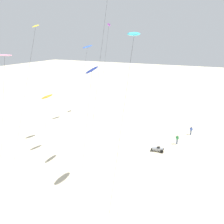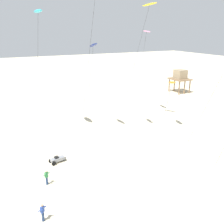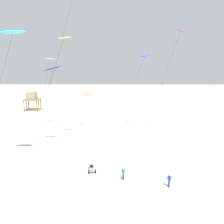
{
  "view_description": "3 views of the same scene",
  "coord_description": "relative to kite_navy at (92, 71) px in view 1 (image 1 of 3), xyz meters",
  "views": [
    {
      "loc": [
        -31.79,
        -4.05,
        17.37
      ],
      "look_at": [
        0.1,
        11.62,
        6.14
      ],
      "focal_mm": 37.53,
      "sensor_mm": 36.0,
      "label": 1
    },
    {
      "loc": [
        29.94,
        -2.18,
        15.48
      ],
      "look_at": [
        0.2,
        12.58,
        4.8
      ],
      "focal_mm": 41.32,
      "sensor_mm": 36.0,
      "label": 2
    },
    {
      "loc": [
        4.92,
        -21.28,
        13.9
      ],
      "look_at": [
        4.56,
        9.1,
        7.04
      ],
      "focal_mm": 33.54,
      "sensor_mm": 36.0,
      "label": 3
    }
  ],
  "objects": [
    {
      "name": "kite_flyer_nearest",
      "position": [
        10.97,
        -10.02,
        -12.32
      ],
      "size": [
        0.7,
        0.71,
        1.67
      ],
      "color": "navy",
      "rests_on": "ground"
    },
    {
      "name": "kite_blue",
      "position": [
        15.99,
        10.56,
        2.27
      ],
      "size": [
        7.87,
        1.4,
        16.12
      ],
      "color": "blue",
      "rests_on": "ground"
    },
    {
      "name": "kite_yellow",
      "position": [
        -0.0,
        9.19,
        5.44
      ],
      "size": [
        8.69,
        1.59,
        19.4
      ],
      "color": "yellow",
      "rests_on": "ground"
    },
    {
      "name": "kite_orange",
      "position": [
        3.78,
        11.5,
        -5.6
      ],
      "size": [
        2.92,
        1.37,
        8.01
      ],
      "color": "orange",
      "rests_on": "ground"
    },
    {
      "name": "kite_purple",
      "position": [
        22.18,
        8.75,
        6.41
      ],
      "size": [
        7.21,
        1.1,
        20.55
      ],
      "color": "purple",
      "rests_on": "ground"
    },
    {
      "name": "kite_flyer_middle",
      "position": [
        16.21,
        -11.54,
        -12.32
      ],
      "size": [
        0.73,
        0.73,
        1.67
      ],
      "color": "navy",
      "rests_on": "ground"
    },
    {
      "name": "kite_navy",
      "position": [
        0.0,
        0.0,
        0.0
      ],
      "size": [
        5.12,
        0.83,
        13.79
      ],
      "color": "navy",
      "rests_on": "ground"
    },
    {
      "name": "kite_cyan",
      "position": [
        -2.51,
        -6.81,
        4.5
      ],
      "size": [
        8.23,
        1.0,
        18.06
      ],
      "color": "#33BFE0",
      "rests_on": "ground"
    },
    {
      "name": "ground_plane",
      "position": [
        4.94,
        -12.13,
        -13.21
      ],
      "size": [
        260.0,
        260.0,
        0.0
      ],
      "primitive_type": "plane",
      "color": "beige"
    },
    {
      "name": "kite_pink",
      "position": [
        -3.87,
        11.53,
        1.71
      ],
      "size": [
        4.53,
        0.79,
        15.35
      ],
      "color": "pink",
      "rests_on": "ground"
    },
    {
      "name": "beach_buggy",
      "position": [
        6.82,
        -7.81,
        -12.79
      ],
      "size": [
        1.2,
        2.12,
        0.82
      ],
      "color": "gray",
      "rests_on": "ground"
    }
  ]
}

